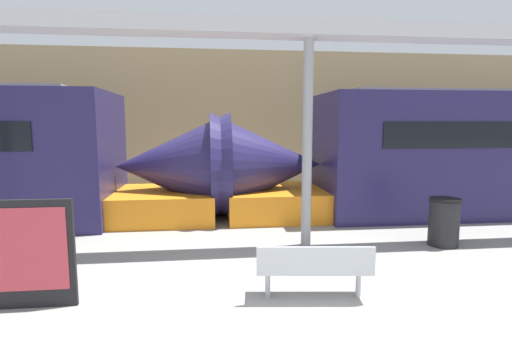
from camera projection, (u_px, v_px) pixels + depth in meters
The scene contains 6 objects.
station_wall at pixel (242, 120), 14.67m from camera, with size 56.00×0.20×5.00m, color tan.
bench_near at pixel (314, 266), 5.30m from camera, with size 1.58×0.61×0.77m.
trash_bin at pixel (444, 222), 7.70m from camera, with size 0.59×0.59×0.93m.
poster_board at pixel (32, 254), 5.04m from camera, with size 1.05×0.07×1.41m.
support_column_near at pixel (307, 145), 7.52m from camera, with size 0.19×0.19×3.91m, color gray.
canopy_beam at pixel (309, 29), 7.25m from camera, with size 28.00×0.60×0.28m, color #B7B7BC.
Camera 1 is at (-1.22, -3.68, 2.33)m, focal length 28.00 mm.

